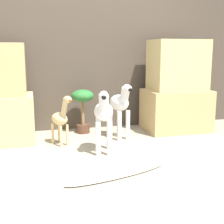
{
  "coord_description": "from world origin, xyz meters",
  "views": [
    {
      "loc": [
        -0.76,
        -2.7,
        1.07
      ],
      "look_at": [
        0.13,
        0.67,
        0.38
      ],
      "focal_mm": 50.0,
      "sensor_mm": 36.0,
      "label": 1
    }
  ],
  "objects": [
    {
      "name": "potted_palm_front",
      "position": [
        -0.1,
        1.28,
        0.41
      ],
      "size": [
        0.29,
        0.29,
        0.58
      ],
      "color": "#513323",
      "rests_on": "ground_plane"
    },
    {
      "name": "wall_back",
      "position": [
        0.0,
        1.57,
        1.1
      ],
      "size": [
        6.4,
        0.08,
        2.2
      ],
      "color": "#473D33",
      "rests_on": "ground_plane"
    },
    {
      "name": "rock_pillar_right",
      "position": [
        1.15,
        1.11,
        0.55
      ],
      "size": [
        0.84,
        0.59,
        1.21
      ],
      "color": "tan",
      "rests_on": "ground_plane"
    },
    {
      "name": "ground_plane",
      "position": [
        0.0,
        0.0,
        0.0
      ],
      "size": [
        14.0,
        14.0,
        0.0
      ],
      "primitive_type": "plane",
      "color": "#9E937F"
    },
    {
      "name": "zebra_left",
      "position": [
        -0.03,
        0.39,
        0.42
      ],
      "size": [
        0.26,
        0.45,
        0.69
      ],
      "color": "white",
      "rests_on": "ground_plane"
    },
    {
      "name": "surfboard",
      "position": [
        -0.06,
        -0.23,
        0.02
      ],
      "size": [
        1.02,
        0.47,
        0.08
      ],
      "color": "silver",
      "rests_on": "ground_plane"
    },
    {
      "name": "giraffe_figurine",
      "position": [
        -0.44,
        0.8,
        0.32
      ],
      "size": [
        0.26,
        0.38,
        0.59
      ],
      "color": "#E0C184",
      "rests_on": "ground_plane"
    },
    {
      "name": "zebra_right",
      "position": [
        0.3,
        0.9,
        0.42
      ],
      "size": [
        0.27,
        0.45,
        0.69
      ],
      "color": "white",
      "rests_on": "ground_plane"
    }
  ]
}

